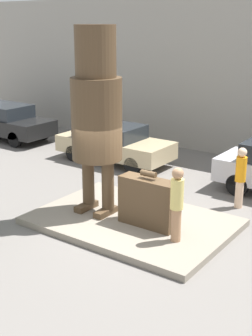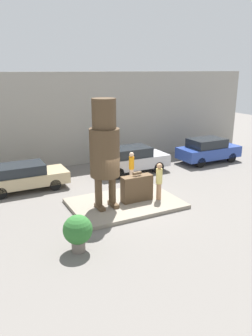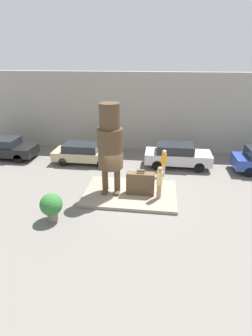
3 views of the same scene
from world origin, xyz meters
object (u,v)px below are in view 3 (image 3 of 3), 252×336
object	(u,v)px
worker_hivis	(164,162)
parked_car_tan	(84,153)
statue_figure	(110,143)
planter_pot	(51,205)
parked_car_black	(4,148)
parked_car_silver	(177,155)
giant_suitcase	(140,183)
tourist	(159,181)

from	to	relation	value
worker_hivis	parked_car_tan	bearing A→B (deg)	164.87
statue_figure	parked_car_tan	xyz separation A→B (m)	(-2.76, 4.32, -2.23)
planter_pot	worker_hivis	distance (m)	7.54
statue_figure	planter_pot	distance (m)	4.19
parked_car_black	statue_figure	bearing A→B (deg)	-26.54
statue_figure	parked_car_silver	bearing A→B (deg)	50.33
parked_car_silver	planter_pot	world-z (taller)	parked_car_silver
parked_car_black	planter_pot	bearing A→B (deg)	-47.52
statue_figure	planter_pot	xyz separation A→B (m)	(-2.25, -2.78, -2.19)
parked_car_silver	worker_hivis	distance (m)	1.89
giant_suitcase	tourist	size ratio (longest dim) A/B	0.84
statue_figure	giant_suitcase	size ratio (longest dim) A/B	3.22
parked_car_tan	parked_car_silver	world-z (taller)	parked_car_silver
parked_car_black	parked_car_silver	size ratio (longest dim) A/B	1.03
worker_hivis	planter_pot	bearing A→B (deg)	-132.11
tourist	worker_hivis	size ratio (longest dim) A/B	1.02
statue_figure	planter_pot	world-z (taller)	statue_figure
parked_car_black	worker_hivis	world-z (taller)	worker_hivis
giant_suitcase	parked_car_tan	bearing A→B (deg)	135.11
giant_suitcase	tourist	distance (m)	1.11
parked_car_black	worker_hivis	bearing A→B (deg)	-7.81
parked_car_tan	planter_pot	size ratio (longest dim) A/B	3.23
giant_suitcase	worker_hivis	size ratio (longest dim) A/B	0.85
statue_figure	parked_car_black	size ratio (longest dim) A/B	1.06
parked_car_black	parked_car_silver	xyz separation A→B (m)	(12.54, 0.06, 0.03)
statue_figure	parked_car_tan	distance (m)	5.59
giant_suitcase	planter_pot	xyz separation A→B (m)	(-3.84, -2.77, -0.00)
parked_car_black	parked_car_tan	distance (m)	6.08
parked_car_tan	parked_car_silver	distance (m)	6.47
planter_pot	tourist	bearing A→B (deg)	26.62
parked_car_black	parked_car_tan	bearing A→B (deg)	-0.88
statue_figure	parked_car_tan	bearing A→B (deg)	122.55
worker_hivis	statue_figure	bearing A→B (deg)	-134.91
statue_figure	parked_car_silver	distance (m)	6.19
parked_car_black	parked_car_silver	distance (m)	12.54
planter_pot	worker_hivis	xyz separation A→B (m)	(5.06, 5.59, 0.17)
giant_suitcase	parked_car_tan	distance (m)	6.13
statue_figure	parked_car_tan	size ratio (longest dim) A/B	1.10
parked_car_black	planter_pot	distance (m)	9.75
parked_car_tan	parked_car_black	bearing A→B (deg)	179.12
planter_pot	parked_car_silver	bearing A→B (deg)	50.59
statue_figure	giant_suitcase	distance (m)	2.70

